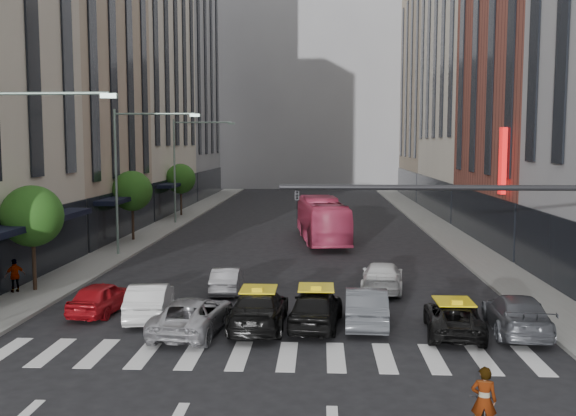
# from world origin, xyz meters

# --- Properties ---
(ground) EXTENTS (160.00, 160.00, 0.00)m
(ground) POSITION_xyz_m (0.00, 0.00, 0.00)
(ground) COLOR black
(ground) RESTS_ON ground
(sidewalk_left) EXTENTS (3.00, 96.00, 0.15)m
(sidewalk_left) POSITION_xyz_m (-11.50, 30.00, 0.07)
(sidewalk_left) COLOR slate
(sidewalk_left) RESTS_ON ground
(sidewalk_right) EXTENTS (3.00, 96.00, 0.15)m
(sidewalk_right) POSITION_xyz_m (11.50, 30.00, 0.07)
(sidewalk_right) COLOR slate
(sidewalk_right) RESTS_ON ground
(building_left_b) EXTENTS (8.00, 16.00, 24.00)m
(building_left_b) POSITION_xyz_m (-17.00, 28.00, 12.00)
(building_left_b) COLOR tan
(building_left_b) RESTS_ON ground
(building_left_c) EXTENTS (8.00, 20.00, 36.00)m
(building_left_c) POSITION_xyz_m (-17.00, 46.00, 18.00)
(building_left_c) COLOR beige
(building_left_c) RESTS_ON ground
(building_left_d) EXTENTS (8.00, 18.00, 30.00)m
(building_left_d) POSITION_xyz_m (-17.00, 65.00, 15.00)
(building_left_d) COLOR gray
(building_left_d) RESTS_ON ground
(building_right_b) EXTENTS (8.00, 18.00, 26.00)m
(building_right_b) POSITION_xyz_m (17.00, 27.00, 13.00)
(building_right_b) COLOR brown
(building_right_b) RESTS_ON ground
(building_right_c) EXTENTS (8.00, 20.00, 40.00)m
(building_right_c) POSITION_xyz_m (17.00, 46.00, 20.00)
(building_right_c) COLOR beige
(building_right_c) RESTS_ON ground
(building_right_d) EXTENTS (8.00, 18.00, 28.00)m
(building_right_d) POSITION_xyz_m (17.00, 65.00, 14.00)
(building_right_d) COLOR tan
(building_right_d) RESTS_ON ground
(building_far) EXTENTS (30.00, 10.00, 36.00)m
(building_far) POSITION_xyz_m (0.00, 85.00, 18.00)
(building_far) COLOR gray
(building_far) RESTS_ON ground
(tree_near) EXTENTS (2.88, 2.88, 4.95)m
(tree_near) POSITION_xyz_m (-11.80, 10.00, 3.65)
(tree_near) COLOR black
(tree_near) RESTS_ON sidewalk_left
(tree_mid) EXTENTS (2.88, 2.88, 4.95)m
(tree_mid) POSITION_xyz_m (-11.80, 26.00, 3.65)
(tree_mid) COLOR black
(tree_mid) RESTS_ON sidewalk_left
(tree_far) EXTENTS (2.88, 2.88, 4.95)m
(tree_far) POSITION_xyz_m (-11.80, 42.00, 3.65)
(tree_far) COLOR black
(tree_far) RESTS_ON sidewalk_left
(streetlamp_near) EXTENTS (5.38, 0.25, 9.00)m
(streetlamp_near) POSITION_xyz_m (-10.04, 4.00, 5.90)
(streetlamp_near) COLOR gray
(streetlamp_near) RESTS_ON sidewalk_left
(streetlamp_mid) EXTENTS (5.38, 0.25, 9.00)m
(streetlamp_mid) POSITION_xyz_m (-10.04, 20.00, 5.90)
(streetlamp_mid) COLOR gray
(streetlamp_mid) RESTS_ON sidewalk_left
(streetlamp_far) EXTENTS (5.38, 0.25, 9.00)m
(streetlamp_far) POSITION_xyz_m (-10.04, 36.00, 5.90)
(streetlamp_far) COLOR gray
(streetlamp_far) RESTS_ON sidewalk_left
(traffic_signal) EXTENTS (10.10, 0.20, 6.00)m
(traffic_signal) POSITION_xyz_m (7.69, -1.00, 4.47)
(traffic_signal) COLOR black
(traffic_signal) RESTS_ON ground
(liberty_sign) EXTENTS (0.30, 0.70, 4.00)m
(liberty_sign) POSITION_xyz_m (12.60, 20.00, 6.00)
(liberty_sign) COLOR red
(liberty_sign) RESTS_ON ground
(car_red) EXTENTS (2.02, 4.07, 1.33)m
(car_red) POSITION_xyz_m (-7.40, 6.55, 0.67)
(car_red) COLOR #A00E15
(car_red) RESTS_ON ground
(car_white_front) EXTENTS (2.07, 4.52, 1.44)m
(car_white_front) POSITION_xyz_m (-5.20, 5.93, 0.72)
(car_white_front) COLOR silver
(car_white_front) RESTS_ON ground
(car_silver) EXTENTS (2.72, 5.04, 1.34)m
(car_silver) POSITION_xyz_m (-3.07, 4.00, 0.67)
(car_silver) COLOR #9E9EA4
(car_silver) RESTS_ON ground
(taxi_left) EXTENTS (2.13, 5.13, 1.48)m
(taxi_left) POSITION_xyz_m (-0.67, 4.77, 0.74)
(taxi_left) COLOR black
(taxi_left) RESTS_ON ground
(taxi_center) EXTENTS (2.31, 4.66, 1.53)m
(taxi_center) POSITION_xyz_m (1.52, 4.96, 0.76)
(taxi_center) COLOR black
(taxi_center) RESTS_ON ground
(car_grey_mid) EXTENTS (1.78, 4.59, 1.49)m
(car_grey_mid) POSITION_xyz_m (3.46, 5.39, 0.75)
(car_grey_mid) COLOR #46494F
(car_grey_mid) RESTS_ON ground
(taxi_right) EXTENTS (2.46, 4.55, 1.21)m
(taxi_right) POSITION_xyz_m (6.60, 4.31, 0.61)
(taxi_right) COLOR black
(taxi_right) RESTS_ON ground
(car_grey_curb) EXTENTS (2.44, 5.07, 1.42)m
(car_grey_curb) POSITION_xyz_m (9.00, 4.64, 0.71)
(car_grey_curb) COLOR #47494F
(car_grey_curb) RESTS_ON ground
(car_row2_left) EXTENTS (1.40, 3.74, 1.22)m
(car_row2_left) POSITION_xyz_m (-2.73, 10.52, 0.61)
(car_row2_left) COLOR #97979C
(car_row2_left) RESTS_ON ground
(car_row2_right) EXTENTS (2.45, 4.90, 1.37)m
(car_row2_right) POSITION_xyz_m (4.65, 11.29, 0.68)
(car_row2_right) COLOR white
(car_row2_right) RESTS_ON ground
(bus) EXTENTS (3.95, 11.51, 3.14)m
(bus) POSITION_xyz_m (1.81, 26.60, 1.57)
(bus) COLOR #C73A5F
(bus) RESTS_ON ground
(rider) EXTENTS (0.66, 0.51, 1.63)m
(rider) POSITION_xyz_m (5.50, -4.50, 1.79)
(rider) COLOR gray
(rider) RESTS_ON motorcycle
(pedestrian_far) EXTENTS (0.94, 0.88, 1.56)m
(pedestrian_far) POSITION_xyz_m (-12.48, 9.46, 0.93)
(pedestrian_far) COLOR gray
(pedestrian_far) RESTS_ON sidewalk_left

